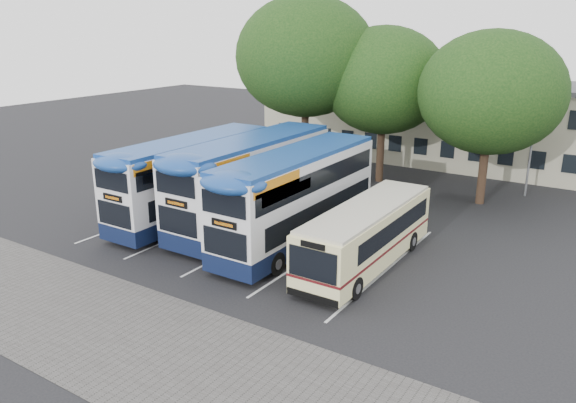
% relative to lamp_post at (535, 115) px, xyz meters
% --- Properties ---
extents(ground, '(120.00, 120.00, 0.00)m').
position_rel_lamp_post_xyz_m(ground, '(-6.00, -19.97, -5.08)').
color(ground, black).
rests_on(ground, ground).
extents(paving_strip, '(40.00, 6.00, 0.01)m').
position_rel_lamp_post_xyz_m(paving_strip, '(-8.00, -24.97, -5.08)').
color(paving_strip, '#595654').
rests_on(paving_strip, ground).
extents(bay_lines, '(14.12, 11.00, 0.01)m').
position_rel_lamp_post_xyz_m(bay_lines, '(-9.75, -14.97, -5.08)').
color(bay_lines, silver).
rests_on(bay_lines, ground).
extents(depot_building, '(32.40, 8.40, 6.20)m').
position_rel_lamp_post_xyz_m(depot_building, '(-6.00, 7.02, -1.93)').
color(depot_building, '#A5A085').
rests_on(depot_building, ground).
extents(lamp_post, '(0.25, 1.05, 9.06)m').
position_rel_lamp_post_xyz_m(lamp_post, '(0.00, 0.00, 0.00)').
color(lamp_post, gray).
rests_on(lamp_post, ground).
extents(tree_left, '(9.37, 9.37, 12.19)m').
position_rel_lamp_post_xyz_m(tree_left, '(-14.06, -3.35, 3.11)').
color(tree_left, black).
rests_on(tree_left, ground).
extents(tree_mid, '(8.15, 8.15, 10.23)m').
position_rel_lamp_post_xyz_m(tree_mid, '(-9.11, -1.68, 1.67)').
color(tree_mid, black).
rests_on(tree_mid, ground).
extents(tree_right, '(8.21, 8.21, 10.04)m').
position_rel_lamp_post_xyz_m(tree_right, '(-1.97, -3.06, 1.46)').
color(tree_right, black).
rests_on(tree_right, ground).
extents(bus_dd_left, '(2.60, 10.74, 4.48)m').
position_rel_lamp_post_xyz_m(bus_dd_left, '(-14.36, -14.46, -2.62)').
color(bus_dd_left, '#0F1A3A').
rests_on(bus_dd_left, ground).
extents(bus_dd_mid, '(2.73, 11.25, 4.69)m').
position_rel_lamp_post_xyz_m(bus_dd_mid, '(-11.04, -13.50, -2.50)').
color(bus_dd_mid, '#0F1A3A').
rests_on(bus_dd_mid, ground).
extents(bus_dd_right, '(2.65, 10.95, 4.56)m').
position_rel_lamp_post_xyz_m(bus_dd_right, '(-7.69, -14.45, -2.57)').
color(bus_dd_right, '#0F1A3A').
rests_on(bus_dd_right, ground).
extents(bus_single, '(2.36, 9.29, 2.77)m').
position_rel_lamp_post_xyz_m(bus_single, '(-3.75, -15.00, -3.52)').
color(bus_single, '#FFF5AA').
rests_on(bus_single, ground).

